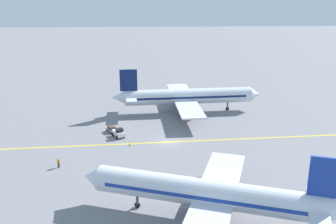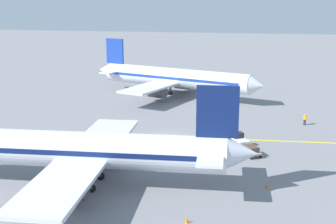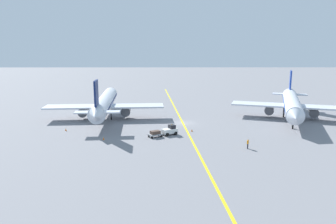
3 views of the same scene
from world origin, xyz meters
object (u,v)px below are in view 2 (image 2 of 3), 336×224
(traffic_cone_by_wingtip, at_px, (223,135))
(baggage_tug_white, at_px, (239,141))
(traffic_cone_near_nose, at_px, (187,220))
(ground_crew_worker, at_px, (305,119))
(baggage_cart_trailing, at_px, (252,150))
(traffic_cone_mid_apron, at_px, (267,185))
(airplane_at_gate, at_px, (80,150))
(airplane_adjacent_stand, at_px, (173,78))

(traffic_cone_by_wingtip, bearing_deg, baggage_tug_white, -151.24)
(traffic_cone_near_nose, relative_size, traffic_cone_by_wingtip, 1.00)
(ground_crew_worker, height_order, traffic_cone_by_wingtip, ground_crew_worker)
(baggage_cart_trailing, bearing_deg, ground_crew_worker, -24.70)
(ground_crew_worker, bearing_deg, traffic_cone_near_nose, 160.64)
(baggage_tug_white, bearing_deg, traffic_cone_mid_apron, -164.33)
(airplane_at_gate, bearing_deg, baggage_tug_white, -44.06)
(ground_crew_worker, bearing_deg, airplane_adjacent_stand, 55.34)
(baggage_cart_trailing, height_order, ground_crew_worker, ground_crew_worker)
(baggage_cart_trailing, bearing_deg, airplane_at_gate, 127.19)
(airplane_adjacent_stand, distance_m, baggage_cart_trailing, 35.81)
(traffic_cone_by_wingtip, bearing_deg, traffic_cone_mid_apron, -160.60)
(traffic_cone_by_wingtip, bearing_deg, traffic_cone_near_nose, 178.58)
(traffic_cone_mid_apron, relative_size, traffic_cone_by_wingtip, 1.00)
(airplane_at_gate, bearing_deg, traffic_cone_mid_apron, -80.61)
(airplane_adjacent_stand, height_order, traffic_cone_by_wingtip, airplane_adjacent_stand)
(baggage_cart_trailing, bearing_deg, airplane_adjacent_stand, 26.33)
(baggage_cart_trailing, distance_m, traffic_cone_mid_apron, 9.75)
(baggage_tug_white, xyz_separation_m, baggage_cart_trailing, (-2.84, -1.67, -0.14))
(baggage_cart_trailing, xyz_separation_m, ground_crew_worker, (15.96, -7.34, 0.15))
(baggage_tug_white, xyz_separation_m, traffic_cone_near_nose, (-21.42, 3.12, -0.63))
(airplane_at_gate, distance_m, traffic_cone_near_nose, 13.69)
(baggage_tug_white, relative_size, traffic_cone_by_wingtip, 6.08)
(baggage_cart_trailing, relative_size, ground_crew_worker, 1.76)
(airplane_adjacent_stand, distance_m, traffic_cone_mid_apron, 45.27)
(traffic_cone_near_nose, distance_m, traffic_cone_mid_apron, 11.17)
(airplane_at_gate, distance_m, baggage_cart_trailing, 21.08)
(airplane_at_gate, bearing_deg, traffic_cone_near_nose, -116.71)
(ground_crew_worker, bearing_deg, baggage_tug_white, 145.51)
(airplane_at_gate, distance_m, baggage_tug_white, 21.69)
(baggage_tug_white, distance_m, ground_crew_worker, 15.92)
(baggage_tug_white, relative_size, ground_crew_worker, 1.99)
(ground_crew_worker, height_order, traffic_cone_near_nose, ground_crew_worker)
(airplane_adjacent_stand, relative_size, ground_crew_worker, 20.61)
(airplane_at_gate, bearing_deg, traffic_cone_by_wingtip, -31.99)
(baggage_tug_white, relative_size, traffic_cone_mid_apron, 6.08)
(ground_crew_worker, relative_size, traffic_cone_mid_apron, 3.05)
(traffic_cone_mid_apron, bearing_deg, airplane_at_gate, 99.39)
(baggage_cart_trailing, distance_m, traffic_cone_by_wingtip, 8.47)
(airplane_at_gate, xyz_separation_m, baggage_tug_white, (15.46, -14.96, -2.81))
(traffic_cone_by_wingtip, bearing_deg, baggage_cart_trailing, -150.59)
(baggage_cart_trailing, xyz_separation_m, traffic_cone_by_wingtip, (7.36, 4.15, -0.49))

